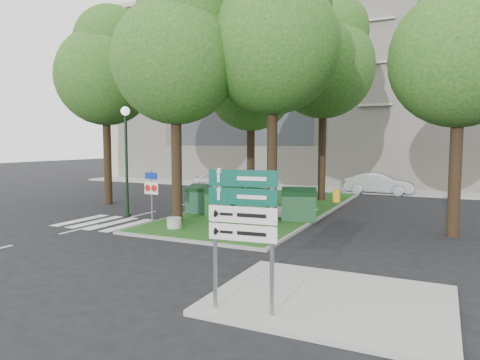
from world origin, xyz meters
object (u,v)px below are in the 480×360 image
Objects in this scene: tree_street_right at (463,44)px; dumpster_d at (299,205)px; dumpster_a at (203,199)px; directional_sign at (243,218)px; dumpster_c at (256,206)px; car_silver at (379,184)px; tree_median_far at (325,57)px; tree_street_left at (107,67)px; bollard_mid at (248,213)px; tree_median_near_left at (178,49)px; tree_median_near_right at (275,34)px; tree_median_mid at (253,78)px; bollard_right at (238,232)px; bollard_left at (174,223)px; dumpster_b at (224,203)px; car_white at (218,181)px; traffic_sign_pole at (152,189)px; litter_bin at (337,196)px; street_lamp at (126,148)px.

dumpster_d is (-6.09, 0.14, -6.19)m from tree_street_right.
dumpster_a is 12.22m from directional_sign.
dumpster_c reaches higher than car_silver.
tree_median_far is 4.22× the size of directional_sign.
bollard_mid is (9.16, -1.30, -7.34)m from tree_street_left.
tree_median_near_left is 4.09m from tree_median_near_right.
tree_median_mid is 16.08m from directional_sign.
bollard_right is (-0.25, -10.98, -8.02)m from tree_median_far.
tree_median_far is 20.89× the size of bollard_left.
directional_sign reaches higher than dumpster_b.
bollard_right is (0.60, -2.98, -0.50)m from dumpster_c.
directional_sign reaches higher than dumpster_a.
car_white is at bearing 79.27° from tree_street_left.
tree_street_right is at bearing 16.60° from dumpster_c.
tree_median_far is 12.29m from tree_street_left.
dumpster_a is at bearing 133.72° from bollard_right.
tree_median_near_right reaches higher than dumpster_c.
traffic_sign_pole reaches higher than dumpster_b.
car_silver is (1.54, 5.83, 0.25)m from litter_bin.
dumpster_d is at bearing 170.09° from car_silver.
traffic_sign_pole is at bearing -162.82° from car_white.
tree_street_left is (-10.50, 1.50, -0.33)m from tree_median_near_right.
tree_street_left reaches higher than directional_sign.
tree_median_near_left reaches higher than bollard_right.
traffic_sign_pole reaches higher than car_silver.
bollard_right is (2.95, -0.32, -0.03)m from bollard_left.
tree_median_near_left is at bearing -143.25° from dumpster_c.
dumpster_b is at bearing -81.18° from tree_median_mid.
tree_street_right is 5.77× the size of dumpster_d.
dumpster_b reaches higher than dumpster_d.
tree_median_mid is 8.30m from dumpster_c.
dumpster_b is 2.95m from bollard_left.
bollard_left is at bearing -122.36° from dumpster_c.
dumpster_b is at bearing -148.47° from bollard_mid.
dumpster_c is 13.71m from car_silver.
tree_median_far is 12.45m from street_lamp.
dumpster_c is (9.85, -2.01, -6.86)m from tree_street_left.
street_lamp reaches higher than traffic_sign_pole.
dumpster_b is (1.25, 1.65, -6.52)m from tree_median_near_left.
tree_median_far is at bearing 149.69° from litter_bin.
tree_median_near_left is at bearing -166.61° from tree_street_right.
car_white is (-6.46, 11.29, -0.15)m from dumpster_b.
dumpster_d is 0.34× the size of street_lamp.
directional_sign is 23.65m from car_white.
dumpster_a is 2.91× the size of bollard_mid.
litter_bin is at bearing 83.68° from bollard_right.
dumpster_c reaches higher than dumpster_a.
bollard_mid is at bearing 143.40° from dumpster_c.
dumpster_d is (4.76, 0.15, 0.02)m from dumpster_a.
tree_median_near_left is at bearing -166.05° from dumpster_d.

